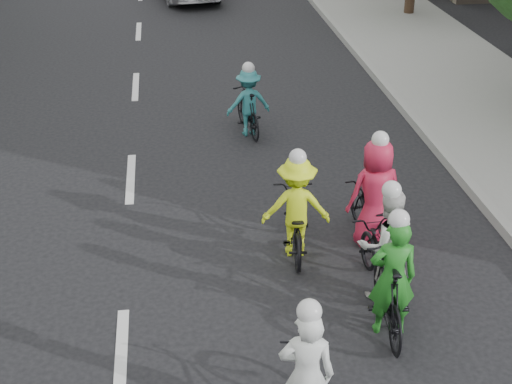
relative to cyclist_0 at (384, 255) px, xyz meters
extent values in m
plane|color=black|center=(-3.60, -0.95, -0.64)|extent=(120.00, 120.00, 0.00)
cube|color=gray|center=(4.40, 9.05, -0.56)|extent=(4.00, 80.00, 0.15)
cube|color=#999993|center=(2.45, 9.05, -0.55)|extent=(0.18, 80.00, 0.18)
imported|color=black|center=(0.00, 0.05, -0.18)|extent=(0.72, 1.80, 0.93)
imported|color=silver|center=(0.00, -0.05, 0.19)|extent=(0.84, 0.68, 1.66)
sphere|color=silver|center=(0.00, -0.05, 1.04)|extent=(0.26, 0.26, 0.26)
imported|color=black|center=(-0.14, -0.71, -0.12)|extent=(0.66, 1.78, 1.05)
imported|color=#237D22|center=(-0.14, -0.81, 0.20)|extent=(0.65, 0.46, 1.67)
sphere|color=silver|center=(-0.14, -0.81, 1.05)|extent=(0.26, 0.26, 0.26)
imported|color=black|center=(0.24, 1.42, -0.21)|extent=(0.80, 1.70, 0.86)
imported|color=#C51F41|center=(0.24, 1.32, 0.24)|extent=(0.93, 0.68, 1.76)
sphere|color=silver|center=(0.24, 1.32, 1.14)|extent=(0.26, 0.26, 0.26)
imported|color=black|center=(-1.17, 5.90, -0.16)|extent=(0.70, 1.65, 0.96)
imported|color=teal|center=(-1.17, 5.80, 0.07)|extent=(0.99, 0.67, 1.42)
sphere|color=silver|center=(-1.17, 5.80, 0.80)|extent=(0.26, 0.26, 0.26)
imported|color=white|center=(-1.55, -2.38, 0.18)|extent=(0.66, 0.50, 1.64)
sphere|color=silver|center=(-1.55, -2.38, 1.02)|extent=(0.26, 0.26, 0.26)
imported|color=black|center=(-1.01, 1.29, -0.18)|extent=(0.77, 1.79, 0.91)
imported|color=#E3FF1C|center=(-1.01, 1.19, 0.16)|extent=(1.09, 0.69, 1.60)
sphere|color=silver|center=(-1.01, 1.19, 0.98)|extent=(0.26, 0.26, 0.26)
camera|label=1|loc=(-2.81, -7.92, 5.41)|focal=50.00mm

